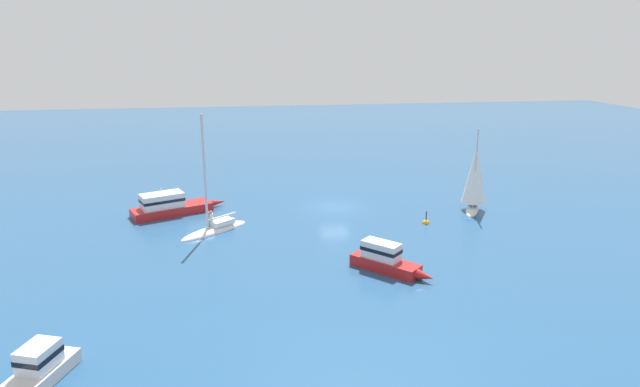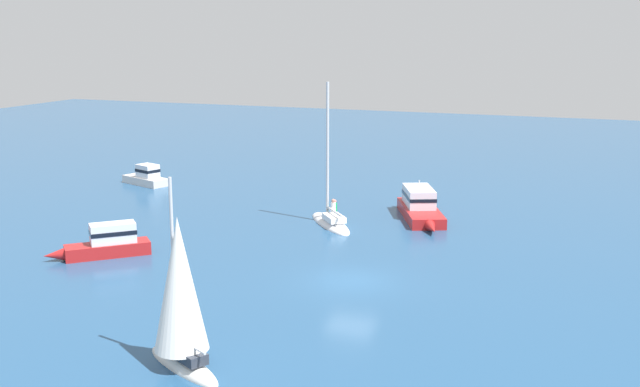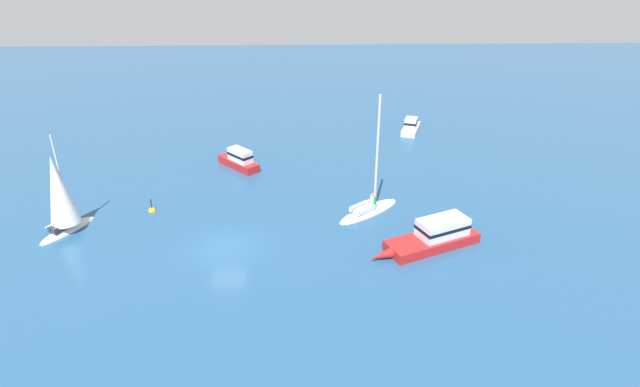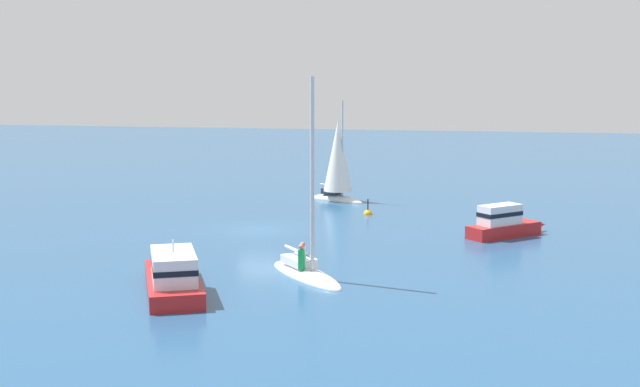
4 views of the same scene
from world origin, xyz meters
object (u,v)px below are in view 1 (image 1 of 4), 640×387
Objects in this scene: yacht at (475,180)px; powerboat_1 at (170,205)px; motor_cruiser at (34,372)px; channel_buoy at (426,223)px; powerboat at (386,259)px; sloop at (215,228)px.

yacht reaches higher than powerboat_1.
motor_cruiser is 0.69× the size of yacht.
motor_cruiser reaches higher than channel_buoy.
powerboat is 0.60× the size of powerboat_1.
powerboat is at bearing 101.01° from sloop.
motor_cruiser is 1.08× the size of powerboat.
powerboat_1 reaches higher than channel_buoy.
powerboat is at bearing 137.48° from motor_cruiser.
powerboat_1 is (-15.07, 14.36, 0.03)m from powerboat.
powerboat_1 is at bearing -67.17° from yacht.
powerboat is 10.38m from channel_buoy.
channel_buoy is at bearing 147.03° from motor_cruiser.
powerboat reaches higher than channel_buoy.
sloop is at bearing 179.60° from motor_cruiser.
powerboat is 16.07m from yacht.
powerboat is 0.51× the size of sloop.
sloop is at bearing 177.44° from channel_buoy.
sloop is (-11.15, 9.34, -0.50)m from powerboat.
powerboat is at bearing -123.96° from channel_buoy.
yacht is at bearing 92.83° from powerboat.
sloop is 1.18× the size of powerboat_1.
sloop reaches higher than channel_buoy.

